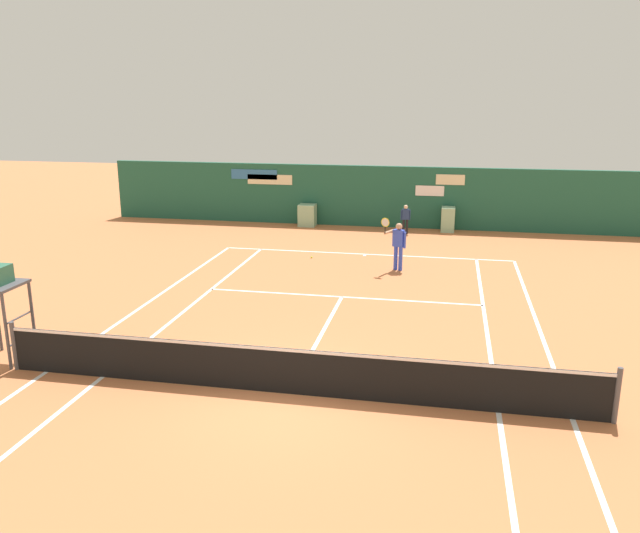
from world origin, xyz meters
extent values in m
plane|color=#C67042|center=(0.00, 0.00, 0.00)|extent=(80.00, 80.00, 0.00)
cube|color=white|center=(0.00, 11.70, 0.00)|extent=(10.60, 0.10, 0.01)
cube|color=white|center=(-5.30, 0.00, 0.00)|extent=(0.10, 23.40, 0.01)
cube|color=white|center=(-4.00, 0.00, 0.00)|extent=(0.10, 23.40, 0.01)
cube|color=white|center=(4.00, 0.00, 0.00)|extent=(0.10, 23.40, 0.01)
cube|color=white|center=(5.30, 0.00, 0.00)|extent=(0.10, 23.40, 0.01)
cube|color=white|center=(0.00, 6.40, 0.00)|extent=(8.00, 0.10, 0.01)
cube|color=white|center=(0.00, 3.20, 0.00)|extent=(0.10, 6.40, 0.01)
cube|color=white|center=(0.00, 11.55, 0.00)|extent=(0.10, 0.24, 0.01)
cylinder|color=#4C4C51|center=(-6.00, 0.00, 0.53)|extent=(0.10, 0.10, 1.07)
cylinder|color=#4C4C51|center=(6.00, 0.00, 0.53)|extent=(0.10, 0.10, 1.07)
cube|color=black|center=(0.00, 0.00, 0.47)|extent=(12.00, 0.03, 0.95)
cube|color=white|center=(0.00, 0.00, 0.92)|extent=(12.00, 0.04, 0.06)
cube|color=#1E5642|center=(0.00, 17.00, 1.34)|extent=(25.00, 0.24, 2.69)
cube|color=beige|center=(2.95, 16.86, 2.18)|extent=(1.22, 0.02, 0.44)
cube|color=beige|center=(-5.05, 16.86, 1.99)|extent=(2.08, 0.02, 0.44)
cube|color=#2D6BA8|center=(-5.78, 16.86, 2.20)|extent=(2.16, 0.02, 0.44)
cube|color=white|center=(2.10, 16.86, 1.68)|extent=(1.22, 0.02, 0.44)
cube|color=#8CB793|center=(-3.23, 16.45, 0.49)|extent=(0.74, 0.70, 0.97)
cube|color=#8CB793|center=(2.94, 16.45, 0.53)|extent=(0.56, 0.70, 1.06)
cylinder|color=#47474C|center=(-6.13, 0.88, 0.85)|extent=(0.07, 0.07, 1.69)
cylinder|color=#47474C|center=(-6.13, -0.02, 0.85)|extent=(0.07, 0.07, 1.69)
cylinder|color=#47474C|center=(-6.13, 0.43, 0.51)|extent=(0.04, 0.81, 0.04)
cylinder|color=#47474C|center=(-6.13, 0.43, 1.02)|extent=(0.04, 0.81, 0.04)
cylinder|color=blue|center=(1.43, 9.69, 0.40)|extent=(0.13, 0.13, 0.81)
cylinder|color=blue|center=(1.27, 9.76, 0.40)|extent=(0.13, 0.13, 0.81)
cube|color=blue|center=(1.35, 9.73, 1.09)|extent=(0.41, 0.33, 0.57)
sphere|color=tan|center=(1.35, 9.73, 1.49)|extent=(0.22, 0.22, 0.22)
cylinder|color=blue|center=(1.56, 9.64, 1.05)|extent=(0.08, 0.08, 0.55)
cylinder|color=tan|center=(1.04, 9.56, 1.32)|extent=(0.29, 0.54, 0.08)
cylinder|color=black|center=(0.93, 9.31, 1.43)|extent=(0.03, 0.03, 0.22)
torus|color=yellow|center=(0.93, 9.31, 1.68)|extent=(0.29, 0.14, 0.30)
cylinder|color=silver|center=(0.93, 9.31, 1.68)|extent=(0.24, 0.10, 0.26)
cylinder|color=black|center=(1.25, 15.56, 0.32)|extent=(0.10, 0.10, 0.63)
cylinder|color=black|center=(1.11, 15.54, 0.32)|extent=(0.10, 0.10, 0.63)
cube|color=navy|center=(1.18, 15.55, 0.85)|extent=(0.31, 0.20, 0.44)
sphere|color=beige|center=(1.18, 15.55, 1.16)|extent=(0.17, 0.17, 0.17)
cylinder|color=navy|center=(1.36, 15.58, 0.82)|extent=(0.07, 0.07, 0.43)
cylinder|color=navy|center=(1.01, 15.52, 0.82)|extent=(0.07, 0.07, 0.43)
sphere|color=#CCE033|center=(-1.82, 10.73, 0.03)|extent=(0.07, 0.07, 0.07)
camera|label=1|loc=(2.87, -11.28, 5.70)|focal=36.24mm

